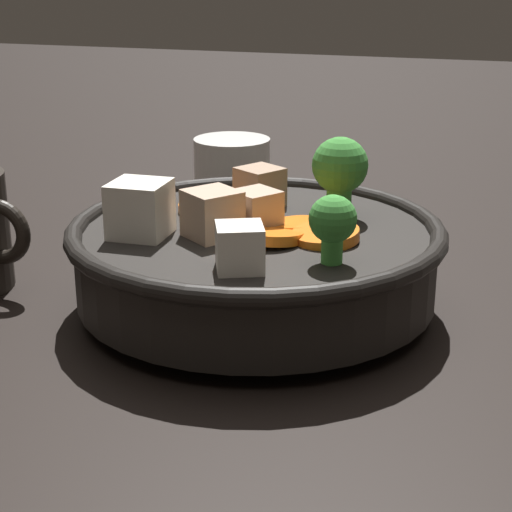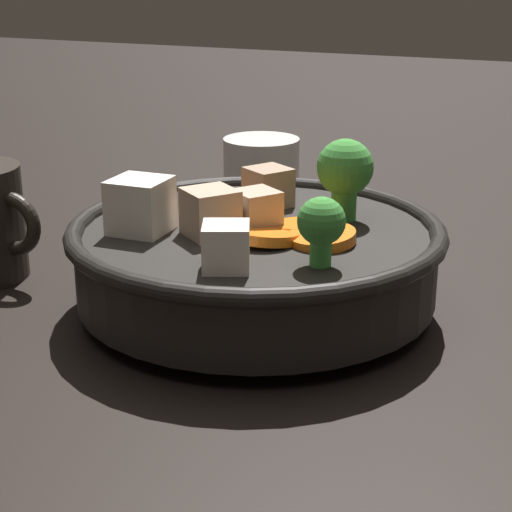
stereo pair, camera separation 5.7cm
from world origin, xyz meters
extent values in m
plane|color=black|center=(0.00, 0.00, 0.00)|extent=(3.00, 3.00, 0.00)
cylinder|color=black|center=(0.00, 0.00, 0.01)|extent=(0.13, 0.13, 0.01)
cylinder|color=black|center=(0.00, 0.00, 0.03)|extent=(0.24, 0.24, 0.05)
torus|color=black|center=(0.00, 0.00, 0.06)|extent=(0.25, 0.25, 0.01)
cylinder|color=brown|center=(0.00, 0.00, 0.04)|extent=(0.22, 0.22, 0.03)
cylinder|color=orange|center=(0.03, 0.01, 0.06)|extent=(0.05, 0.05, 0.01)
cylinder|color=orange|center=(0.05, -0.01, 0.06)|extent=(0.06, 0.06, 0.01)
cylinder|color=orange|center=(0.01, -0.02, 0.06)|extent=(0.05, 0.05, 0.01)
cylinder|color=orange|center=(-0.05, 0.03, 0.06)|extent=(0.04, 0.04, 0.01)
cylinder|color=green|center=(0.05, 0.05, 0.07)|extent=(0.02, 0.02, 0.02)
sphere|color=#388433|center=(0.05, 0.05, 0.09)|extent=(0.04, 0.04, 0.04)
cylinder|color=green|center=(0.06, -0.05, 0.06)|extent=(0.01, 0.01, 0.02)
sphere|color=#388433|center=(0.06, -0.05, 0.08)|extent=(0.03, 0.03, 0.03)
cube|color=tan|center=(-0.02, -0.02, 0.07)|extent=(0.04, 0.04, 0.03)
cube|color=#9E7F66|center=(-0.02, 0.06, 0.07)|extent=(0.04, 0.04, 0.03)
cube|color=tan|center=(0.00, 0.00, 0.07)|extent=(0.04, 0.04, 0.03)
cube|color=silver|center=(-0.07, -0.03, 0.07)|extent=(0.04, 0.04, 0.04)
cube|color=silver|center=(0.01, -0.07, 0.07)|extent=(0.04, 0.04, 0.03)
cylinder|color=white|center=(-0.10, 0.24, 0.03)|extent=(0.07, 0.07, 0.06)
cylinder|color=brown|center=(-0.10, 0.24, 0.05)|extent=(0.06, 0.06, 0.00)
torus|color=black|center=(-0.18, -0.03, 0.05)|extent=(0.05, 0.01, 0.05)
camera|label=1|loc=(0.17, -0.51, 0.23)|focal=60.00mm
camera|label=2|loc=(0.22, -0.49, 0.23)|focal=60.00mm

